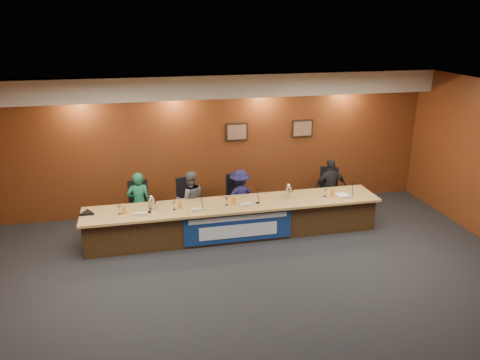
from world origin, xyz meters
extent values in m
plane|color=black|center=(0.00, 0.00, 0.00)|extent=(10.00, 10.00, 0.00)
cube|color=silver|center=(0.00, 0.00, 3.20)|extent=(10.00, 8.00, 0.04)
cube|color=#5A2912|center=(0.00, 4.00, 1.60)|extent=(10.00, 0.04, 3.20)
cube|color=beige|center=(0.00, 3.75, 2.95)|extent=(10.00, 0.50, 0.50)
cube|color=#3B2512|center=(0.00, 2.40, 0.35)|extent=(6.00, 0.80, 0.70)
cube|color=#AD8347|center=(0.00, 2.35, 0.72)|extent=(6.10, 0.95, 0.05)
cube|color=navy|center=(0.00, 1.99, 0.38)|extent=(2.20, 0.02, 0.65)
cube|color=silver|center=(0.00, 1.97, 0.58)|extent=(2.00, 0.01, 0.10)
cube|color=silver|center=(0.00, 1.97, 0.30)|extent=(1.60, 0.01, 0.28)
cube|color=black|center=(0.40, 3.97, 1.85)|extent=(0.52, 0.04, 0.42)
cube|color=black|center=(2.00, 3.97, 1.85)|extent=(0.52, 0.04, 0.42)
imported|color=#155539|center=(-1.91, 2.99, 0.68)|extent=(0.51, 0.35, 1.35)
imported|color=#515156|center=(-0.84, 2.99, 0.65)|extent=(0.67, 0.54, 1.30)
imported|color=#12123B|center=(0.25, 2.99, 0.63)|extent=(0.88, 0.61, 1.25)
imported|color=black|center=(2.37, 2.99, 0.68)|extent=(0.79, 0.34, 1.35)
cube|color=black|center=(-1.91, 3.09, 0.48)|extent=(0.50, 0.50, 0.08)
cube|color=black|center=(-0.84, 3.09, 0.48)|extent=(0.60, 0.60, 0.08)
cube|color=black|center=(0.25, 3.09, 0.48)|extent=(0.56, 0.56, 0.08)
cube|color=black|center=(2.37, 3.09, 0.48)|extent=(0.63, 0.63, 0.08)
cube|color=white|center=(-1.89, 2.10, 0.80)|extent=(0.24, 0.08, 0.10)
cylinder|color=black|center=(-1.72, 2.26, 0.76)|extent=(0.07, 0.07, 0.02)
cylinder|color=orange|center=(-2.20, 2.30, 0.82)|extent=(0.06, 0.06, 0.15)
cylinder|color=silver|center=(-2.29, 2.29, 0.84)|extent=(0.08, 0.08, 0.18)
cube|color=white|center=(-0.80, 2.07, 0.80)|extent=(0.24, 0.08, 0.10)
cylinder|color=black|center=(-0.69, 2.22, 0.76)|extent=(0.07, 0.07, 0.02)
cylinder|color=orange|center=(-1.12, 2.31, 0.82)|extent=(0.06, 0.06, 0.15)
cylinder|color=silver|center=(-1.24, 2.28, 0.84)|extent=(0.08, 0.08, 0.18)
cube|color=white|center=(0.21, 2.12, 0.80)|extent=(0.24, 0.08, 0.10)
cylinder|color=black|center=(0.46, 2.27, 0.76)|extent=(0.07, 0.07, 0.02)
cylinder|color=orange|center=(-0.02, 2.30, 0.82)|extent=(0.06, 0.06, 0.15)
cylinder|color=silver|center=(-0.18, 2.28, 0.84)|extent=(0.08, 0.08, 0.18)
cube|color=white|center=(2.36, 2.08, 0.80)|extent=(0.24, 0.08, 0.10)
cylinder|color=black|center=(2.52, 2.21, 0.76)|extent=(0.07, 0.07, 0.02)
cylinder|color=orange|center=(2.12, 2.29, 0.82)|extent=(0.06, 0.06, 0.15)
cylinder|color=silver|center=(1.96, 2.30, 0.84)|extent=(0.08, 0.08, 0.18)
cylinder|color=silver|center=(-1.67, 2.39, 0.87)|extent=(0.13, 0.13, 0.24)
cylinder|color=silver|center=(1.16, 2.36, 0.88)|extent=(0.13, 0.13, 0.26)
cylinder|color=black|center=(-2.91, 2.43, 0.78)|extent=(0.32, 0.32, 0.05)
cube|color=white|center=(2.36, 2.31, 0.75)|extent=(0.26, 0.33, 0.01)
camera|label=1|loc=(-1.83, -6.34, 4.38)|focal=35.00mm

